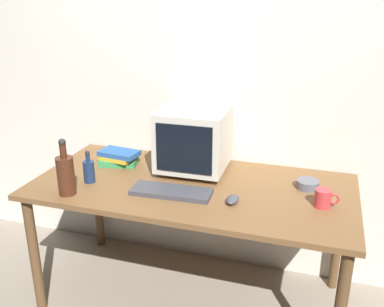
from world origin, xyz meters
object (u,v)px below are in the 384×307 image
at_px(computer_mouse, 232,199).
at_px(cd_spindle, 308,184).
at_px(book_stack, 119,158).
at_px(crt_monitor, 194,139).
at_px(keyboard, 171,192).
at_px(bottle_tall, 66,174).
at_px(mug, 323,198).
at_px(bottle_short, 89,170).

bearing_deg(computer_mouse, cd_spindle, 46.41).
distance_m(book_stack, cd_spindle, 1.11).
bearing_deg(crt_monitor, keyboard, -93.14).
bearing_deg(bottle_tall, cd_spindle, 20.53).
xyz_separation_m(mug, cd_spindle, (-0.08, 0.20, -0.02)).
bearing_deg(bottle_short, cd_spindle, 13.54).
xyz_separation_m(computer_mouse, mug, (0.43, 0.09, 0.03)).
height_order(computer_mouse, book_stack, book_stack).
bearing_deg(computer_mouse, crt_monitor, 138.67).
height_order(crt_monitor, bottle_tall, crt_monitor).
height_order(mug, cd_spindle, mug).
xyz_separation_m(crt_monitor, keyboard, (-0.02, -0.34, -0.18)).
bearing_deg(bottle_short, computer_mouse, -0.70).
distance_m(bottle_tall, book_stack, 0.46).
distance_m(crt_monitor, cd_spindle, 0.68).
xyz_separation_m(book_stack, cd_spindle, (1.11, -0.00, -0.02)).
relative_size(crt_monitor, bottle_short, 2.13).
relative_size(keyboard, mug, 3.50).
xyz_separation_m(keyboard, cd_spindle, (0.67, 0.28, 0.01)).
bearing_deg(mug, computer_mouse, -167.89).
bearing_deg(mug, cd_spindle, 113.27).
relative_size(bottle_tall, bottle_short, 1.63).
distance_m(computer_mouse, book_stack, 0.82).
height_order(keyboard, computer_mouse, computer_mouse).
relative_size(bottle_tall, book_stack, 1.21).
bearing_deg(book_stack, bottle_short, -97.88).
relative_size(bottle_tall, mug, 2.52).
distance_m(mug, cd_spindle, 0.21).
height_order(bottle_tall, book_stack, bottle_tall).
bearing_deg(book_stack, keyboard, -32.77).
xyz_separation_m(bottle_tall, book_stack, (0.07, 0.45, -0.07)).
height_order(bottle_tall, cd_spindle, bottle_tall).
relative_size(keyboard, bottle_short, 2.27).
relative_size(computer_mouse, bottle_tall, 0.33).
distance_m(computer_mouse, bottle_short, 0.81).
bearing_deg(computer_mouse, bottle_short, -174.03).
height_order(bottle_tall, bottle_short, bottle_tall).
bearing_deg(mug, keyboard, -173.38).
relative_size(keyboard, cd_spindle, 3.50).
bearing_deg(bottle_short, book_stack, 82.12).
distance_m(crt_monitor, computer_mouse, 0.49).
xyz_separation_m(book_stack, mug, (1.20, -0.20, 0.00)).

